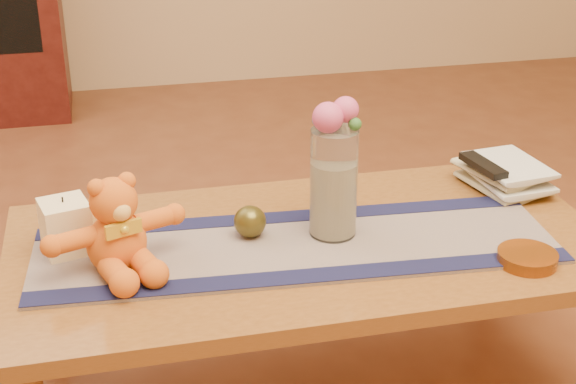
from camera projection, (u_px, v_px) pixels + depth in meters
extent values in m
cube|color=brown|center=(309.00, 248.00, 1.95)|extent=(1.40, 0.70, 0.04)
cylinder|color=brown|center=(45.00, 298.00, 2.17)|extent=(0.07, 0.07, 0.41)
cylinder|color=brown|center=(493.00, 245.00, 2.43)|extent=(0.07, 0.07, 0.41)
cube|color=#1A2149|center=(297.00, 246.00, 1.91)|extent=(1.22, 0.43, 0.01)
cube|color=#131439|center=(308.00, 276.00, 1.78)|extent=(1.20, 0.14, 0.00)
cube|color=#131439|center=(287.00, 217.00, 2.04)|extent=(1.20, 0.14, 0.00)
cube|color=#FFEABB|center=(66.00, 226.00, 1.86)|extent=(0.12, 0.12, 0.12)
cylinder|color=black|center=(62.00, 200.00, 1.83)|extent=(0.00, 0.00, 0.01)
cylinder|color=silver|center=(334.00, 183.00, 1.90)|extent=(0.11, 0.11, 0.26)
cylinder|color=beige|center=(333.00, 198.00, 1.92)|extent=(0.09, 0.09, 0.18)
sphere|color=#CB477F|center=(328.00, 118.00, 1.82)|extent=(0.07, 0.07, 0.07)
sphere|color=#CB477F|center=(346.00, 110.00, 1.84)|extent=(0.06, 0.06, 0.06)
sphere|color=#5370B4|center=(335.00, 113.00, 1.87)|extent=(0.04, 0.04, 0.04)
sphere|color=#5370B4|center=(320.00, 120.00, 1.85)|extent=(0.04, 0.04, 0.04)
sphere|color=#33662D|center=(355.00, 124.00, 1.83)|extent=(0.03, 0.03, 0.03)
sphere|color=#473F17|center=(250.00, 221.00, 1.93)|extent=(0.09, 0.09, 0.08)
imported|color=beige|center=(478.00, 190.00, 2.18)|extent=(0.21, 0.25, 0.02)
imported|color=beige|center=(481.00, 183.00, 2.17)|extent=(0.18, 0.24, 0.02)
imported|color=beige|center=(477.00, 176.00, 2.16)|extent=(0.22, 0.26, 0.02)
imported|color=beige|center=(482.00, 170.00, 2.15)|extent=(0.19, 0.24, 0.02)
cube|color=black|center=(483.00, 165.00, 2.14)|extent=(0.07, 0.17, 0.02)
cylinder|color=#BF5914|center=(527.00, 258.00, 1.84)|extent=(0.16, 0.16, 0.03)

